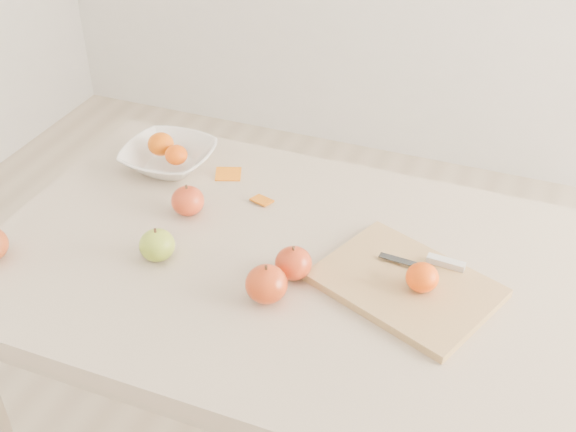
% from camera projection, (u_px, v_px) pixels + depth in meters
% --- Properties ---
extents(table, '(1.20, 0.80, 0.75)m').
position_uv_depth(table, '(279.00, 294.00, 1.52)').
color(table, beige).
rests_on(table, ground).
extents(cutting_board, '(0.39, 0.34, 0.02)m').
position_uv_depth(cutting_board, '(406.00, 285.00, 1.38)').
color(cutting_board, tan).
rests_on(cutting_board, table).
extents(board_tangerine, '(0.06, 0.06, 0.05)m').
position_uv_depth(board_tangerine, '(422.00, 277.00, 1.34)').
color(board_tangerine, '#E85608').
rests_on(board_tangerine, cutting_board).
extents(fruit_bowl, '(0.21, 0.21, 0.05)m').
position_uv_depth(fruit_bowl, '(169.00, 157.00, 1.73)').
color(fruit_bowl, white).
rests_on(fruit_bowl, table).
extents(bowl_tangerine_near, '(0.06, 0.06, 0.06)m').
position_uv_depth(bowl_tangerine_near, '(161.00, 144.00, 1.73)').
color(bowl_tangerine_near, '#D75407').
rests_on(bowl_tangerine_near, fruit_bowl).
extents(bowl_tangerine_far, '(0.05, 0.05, 0.05)m').
position_uv_depth(bowl_tangerine_far, '(176.00, 155.00, 1.70)').
color(bowl_tangerine_far, '#DC5207').
rests_on(bowl_tangerine_far, fruit_bowl).
extents(orange_peel_a, '(0.07, 0.06, 0.01)m').
position_uv_depth(orange_peel_a, '(228.00, 176.00, 1.71)').
color(orange_peel_a, orange).
rests_on(orange_peel_a, table).
extents(orange_peel_b, '(0.05, 0.05, 0.01)m').
position_uv_depth(orange_peel_b, '(262.00, 201.00, 1.62)').
color(orange_peel_b, '#CC640E').
rests_on(orange_peel_b, table).
extents(paring_knife, '(0.17, 0.05, 0.01)m').
position_uv_depth(paring_knife, '(439.00, 262.00, 1.41)').
color(paring_knife, silver).
rests_on(paring_knife, cutting_board).
extents(apple_green, '(0.07, 0.07, 0.07)m').
position_uv_depth(apple_green, '(157.00, 245.00, 1.44)').
color(apple_green, '#64941C').
rests_on(apple_green, table).
extents(apple_red_e, '(0.07, 0.07, 0.07)m').
position_uv_depth(apple_red_e, '(293.00, 263.00, 1.40)').
color(apple_red_e, '#9D0F0F').
rests_on(apple_red_e, table).
extents(apple_red_c, '(0.08, 0.08, 0.07)m').
position_uv_depth(apple_red_c, '(266.00, 284.00, 1.34)').
color(apple_red_c, maroon).
rests_on(apple_red_c, table).
extents(apple_red_b, '(0.07, 0.07, 0.07)m').
position_uv_depth(apple_red_b, '(188.00, 201.00, 1.57)').
color(apple_red_b, '#9A080B').
rests_on(apple_red_b, table).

